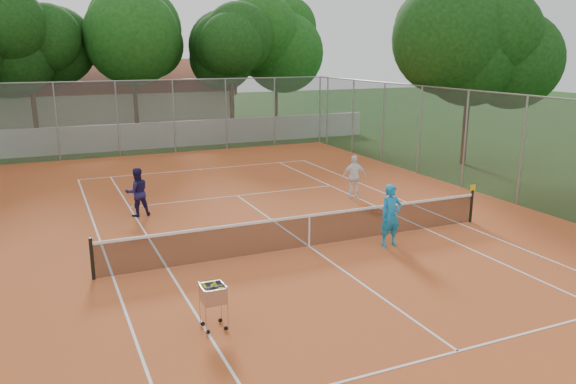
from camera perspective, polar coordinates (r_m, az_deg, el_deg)
name	(u,v)px	position (r m, az deg, el deg)	size (l,w,h in m)	color
ground	(309,247)	(16.33, 2.14, -5.61)	(120.00, 120.00, 0.00)	#14370F
court_pad	(309,247)	(16.32, 2.14, -5.58)	(18.00, 34.00, 0.02)	#BE5525
court_lines	(309,246)	(16.32, 2.14, -5.53)	(10.98, 23.78, 0.01)	white
tennis_net	(309,230)	(16.16, 2.16, -3.91)	(11.88, 0.10, 0.98)	black
perimeter_fence	(310,180)	(15.76, 2.21, 1.25)	(18.00, 34.00, 4.00)	slate
boundary_wall	(167,135)	(33.82, -12.16, 5.72)	(26.00, 0.30, 1.50)	silver
clubhouse	(109,98)	(43.19, -17.70, 9.08)	(16.40, 9.00, 4.40)	beige
tropical_trees	(153,60)	(36.43, -13.52, 12.95)	(29.00, 19.00, 10.00)	black
player_near	(391,216)	(16.38, 10.40, -2.36)	(0.66, 0.43, 1.81)	#1784C8
player_far_left	(137,192)	(19.74, -15.07, -0.01)	(0.81, 0.63, 1.67)	#1E1A4F
player_far_right	(354,177)	(21.62, 6.77, 1.56)	(0.97, 0.40, 1.65)	white
ball_hopper	(213,305)	(11.63, -7.58, -11.33)	(0.49, 0.49, 1.03)	#A9AAB0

